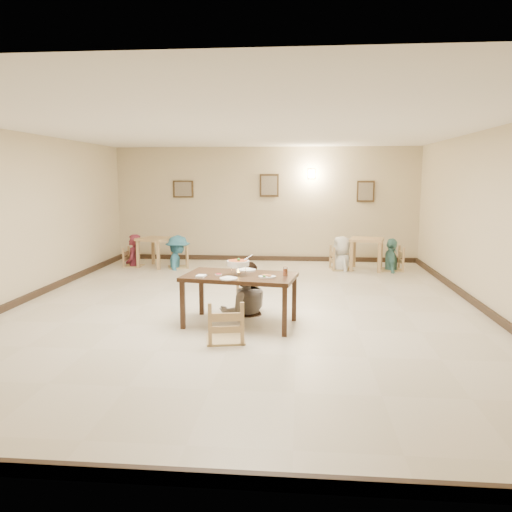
# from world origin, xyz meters

# --- Properties ---
(floor) EXTENTS (10.00, 10.00, 0.00)m
(floor) POSITION_xyz_m (0.00, 0.00, 0.00)
(floor) COLOR beige
(floor) RESTS_ON ground
(ceiling) EXTENTS (10.00, 10.00, 0.00)m
(ceiling) POSITION_xyz_m (0.00, 0.00, 3.00)
(ceiling) COLOR white
(ceiling) RESTS_ON wall_back
(wall_back) EXTENTS (10.00, 0.00, 10.00)m
(wall_back) POSITION_xyz_m (0.00, 5.00, 1.50)
(wall_back) COLOR beige
(wall_back) RESTS_ON floor
(wall_front) EXTENTS (10.00, 0.00, 10.00)m
(wall_front) POSITION_xyz_m (0.00, -5.00, 1.50)
(wall_front) COLOR beige
(wall_front) RESTS_ON floor
(wall_left) EXTENTS (0.00, 10.00, 10.00)m
(wall_left) POSITION_xyz_m (-4.00, 0.00, 1.50)
(wall_left) COLOR beige
(wall_left) RESTS_ON floor
(wall_right) EXTENTS (0.00, 10.00, 10.00)m
(wall_right) POSITION_xyz_m (4.00, 0.00, 1.50)
(wall_right) COLOR beige
(wall_right) RESTS_ON floor
(baseboard_back) EXTENTS (8.00, 0.06, 0.12)m
(baseboard_back) POSITION_xyz_m (0.00, 4.97, 0.06)
(baseboard_back) COLOR #2F2116
(baseboard_back) RESTS_ON floor
(baseboard_front) EXTENTS (8.00, 0.06, 0.12)m
(baseboard_front) POSITION_xyz_m (0.00, -4.97, 0.06)
(baseboard_front) COLOR #2F2116
(baseboard_front) RESTS_ON floor
(baseboard_left) EXTENTS (0.06, 10.00, 0.12)m
(baseboard_left) POSITION_xyz_m (-3.97, 0.00, 0.06)
(baseboard_left) COLOR #2F2116
(baseboard_left) RESTS_ON floor
(baseboard_right) EXTENTS (0.06, 10.00, 0.12)m
(baseboard_right) POSITION_xyz_m (3.97, 0.00, 0.06)
(baseboard_right) COLOR #2F2116
(baseboard_right) RESTS_ON floor
(picture_a) EXTENTS (0.55, 0.04, 0.45)m
(picture_a) POSITION_xyz_m (-2.20, 4.96, 1.90)
(picture_a) COLOR #392815
(picture_a) RESTS_ON wall_back
(picture_b) EXTENTS (0.50, 0.04, 0.60)m
(picture_b) POSITION_xyz_m (0.10, 4.96, 2.00)
(picture_b) COLOR #392815
(picture_b) RESTS_ON wall_back
(picture_c) EXTENTS (0.45, 0.04, 0.55)m
(picture_c) POSITION_xyz_m (2.60, 4.96, 1.85)
(picture_c) COLOR #392815
(picture_c) RESTS_ON wall_back
(wall_sconce) EXTENTS (0.16, 0.05, 0.22)m
(wall_sconce) POSITION_xyz_m (1.20, 4.96, 2.30)
(wall_sconce) COLOR #FFD88C
(wall_sconce) RESTS_ON wall_back
(main_table) EXTENTS (1.76, 1.16, 0.77)m
(main_table) POSITION_xyz_m (0.03, -0.97, 0.69)
(main_table) COLOR #392315
(main_table) RESTS_ON floor
(chair_far) EXTENTS (0.41, 0.41, 0.87)m
(chair_far) POSITION_xyz_m (-0.00, -0.24, 0.44)
(chair_far) COLOR tan
(chair_far) RESTS_ON floor
(chair_near) EXTENTS (0.51, 0.51, 1.10)m
(chair_near) POSITION_xyz_m (-0.08, -1.72, 0.55)
(chair_near) COLOR tan
(chair_near) RESTS_ON floor
(main_diner) EXTENTS (0.98, 0.85, 1.71)m
(main_diner) POSITION_xyz_m (0.03, -0.31, 0.86)
(main_diner) COLOR gray
(main_diner) RESTS_ON floor
(curry_warmer) EXTENTS (0.37, 0.33, 0.30)m
(curry_warmer) POSITION_xyz_m (0.01, -0.98, 0.94)
(curry_warmer) COLOR silver
(curry_warmer) RESTS_ON main_table
(rice_plate_far) EXTENTS (0.31, 0.31, 0.07)m
(rice_plate_far) POSITION_xyz_m (0.09, -0.64, 0.78)
(rice_plate_far) COLOR white
(rice_plate_far) RESTS_ON main_table
(rice_plate_near) EXTENTS (0.26, 0.26, 0.06)m
(rice_plate_near) POSITION_xyz_m (-0.09, -1.31, 0.78)
(rice_plate_near) COLOR white
(rice_plate_near) RESTS_ON main_table
(fried_plate) EXTENTS (0.25, 0.25, 0.05)m
(fried_plate) POSITION_xyz_m (0.45, -1.14, 0.79)
(fried_plate) COLOR white
(fried_plate) RESTS_ON main_table
(chili_dish) EXTENTS (0.11, 0.11, 0.02)m
(chili_dish) POSITION_xyz_m (-0.28, -1.04, 0.78)
(chili_dish) COLOR white
(chili_dish) RESTS_ON main_table
(napkin_cutlery) EXTENTS (0.17, 0.25, 0.03)m
(napkin_cutlery) POSITION_xyz_m (-0.51, -1.19, 0.78)
(napkin_cutlery) COLOR white
(napkin_cutlery) RESTS_ON main_table
(drink_glass) EXTENTS (0.07, 0.07, 0.13)m
(drink_glass) POSITION_xyz_m (0.71, -0.98, 0.83)
(drink_glass) COLOR white
(drink_glass) RESTS_ON main_table
(bg_table_left) EXTENTS (0.94, 0.94, 0.73)m
(bg_table_left) POSITION_xyz_m (-2.65, 3.76, 0.59)
(bg_table_left) COLOR tan
(bg_table_left) RESTS_ON floor
(bg_table_right) EXTENTS (0.91, 0.91, 0.77)m
(bg_table_right) POSITION_xyz_m (2.52, 3.81, 0.63)
(bg_table_right) COLOR tan
(bg_table_right) RESTS_ON floor
(bg_chair_ll) EXTENTS (0.42, 0.42, 0.91)m
(bg_chair_ll) POSITION_xyz_m (-3.23, 3.79, 0.45)
(bg_chair_ll) COLOR tan
(bg_chair_ll) RESTS_ON floor
(bg_chair_lr) EXTENTS (0.49, 0.49, 1.04)m
(bg_chair_lr) POSITION_xyz_m (-2.07, 3.69, 0.52)
(bg_chair_lr) COLOR tan
(bg_chair_lr) RESTS_ON floor
(bg_chair_rl) EXTENTS (0.50, 0.50, 1.07)m
(bg_chair_rl) POSITION_xyz_m (1.93, 3.80, 0.53)
(bg_chair_rl) COLOR tan
(bg_chair_rl) RESTS_ON floor
(bg_chair_rr) EXTENTS (0.51, 0.51, 1.09)m
(bg_chair_rr) POSITION_xyz_m (3.11, 3.80, 0.54)
(bg_chair_rr) COLOR tan
(bg_chair_rr) RESTS_ON floor
(bg_diner_a) EXTENTS (0.46, 0.63, 1.61)m
(bg_diner_a) POSITION_xyz_m (-3.23, 3.79, 0.81)
(bg_diner_a) COLOR maroon
(bg_diner_a) RESTS_ON floor
(bg_diner_b) EXTENTS (0.77, 1.13, 1.61)m
(bg_diner_b) POSITION_xyz_m (-2.07, 3.69, 0.80)
(bg_diner_b) COLOR teal
(bg_diner_b) RESTS_ON floor
(bg_diner_c) EXTENTS (0.69, 0.89, 1.62)m
(bg_diner_c) POSITION_xyz_m (1.93, 3.80, 0.81)
(bg_diner_c) COLOR silver
(bg_diner_c) RESTS_ON floor
(bg_diner_d) EXTENTS (0.43, 0.93, 1.55)m
(bg_diner_d) POSITION_xyz_m (3.11, 3.80, 0.77)
(bg_diner_d) COLOR #53948B
(bg_diner_d) RESTS_ON floor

